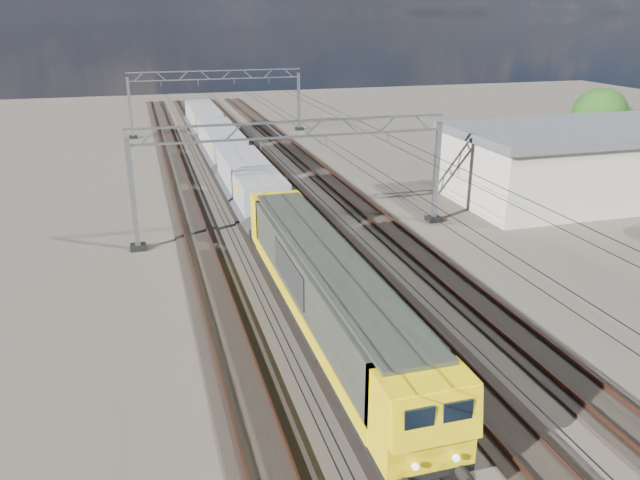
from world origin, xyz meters
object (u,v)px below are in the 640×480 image
object	(u,v)px
hopper_wagon_third	(203,120)
tree_far	(604,118)
industrial_shed	(579,163)
hopper_wagon_lead	(250,185)
catenary_gantry_far	(217,99)
hopper_wagon_mid	(221,145)
catenary_gantry_mid	(294,174)
locomotive	(326,290)

from	to	relation	value
hopper_wagon_third	tree_far	size ratio (longest dim) A/B	1.85
tree_far	industrial_shed	bearing A→B (deg)	-136.88
hopper_wagon_lead	industrial_shed	size ratio (longest dim) A/B	0.70
catenary_gantry_far	hopper_wagon_mid	distance (m)	17.70
catenary_gantry_mid	catenary_gantry_far	xyz separation A→B (m)	(0.00, 36.00, 0.00)
tree_far	catenary_gantry_mid	bearing A→B (deg)	-162.11
locomotive	industrial_shed	world-z (taller)	industrial_shed
catenary_gantry_mid	hopper_wagon_lead	size ratio (longest dim) A/B	1.53
industrial_shed	hopper_wagon_third	bearing A→B (deg)	128.03
industrial_shed	hopper_wagon_lead	bearing A→B (deg)	174.55
catenary_gantry_mid	hopper_wagon_lead	xyz separation A→B (m)	(-2.00, 4.29, -1.67)
hopper_wagon_mid	hopper_wagon_third	size ratio (longest dim) A/B	1.00
industrial_shed	hopper_wagon_mid	bearing A→B (deg)	145.51
hopper_wagon_mid	tree_far	world-z (taller)	tree_far
catenary_gantry_far	industrial_shed	bearing A→B (deg)	-57.09
catenary_gantry_far	hopper_wagon_third	distance (m)	4.21
hopper_wagon_lead	industrial_shed	bearing A→B (deg)	-5.45
catenary_gantry_far	industrial_shed	world-z (taller)	catenary_gantry_far
hopper_wagon_lead	tree_far	bearing A→B (deg)	9.66
hopper_wagon_mid	industrial_shed	xyz separation A→B (m)	(24.00, -16.49, 0.49)
catenary_gantry_mid	hopper_wagon_third	xyz separation A→B (m)	(-2.00, 32.69, -1.67)
hopper_wagon_mid	hopper_wagon_third	bearing A→B (deg)	90.00
locomotive	hopper_wagon_lead	bearing A→B (deg)	90.00
hopper_wagon_lead	hopper_wagon_mid	world-z (taller)	same
catenary_gantry_far	locomotive	bearing A→B (deg)	-92.32
hopper_wagon_mid	hopper_wagon_third	xyz separation A→B (m)	(0.00, 14.20, 0.00)
industrial_shed	tree_far	xyz separation A→B (m)	(8.32, 7.79, 1.76)
catenary_gantry_far	hopper_wagon_lead	size ratio (longest dim) A/B	1.53
locomotive	industrial_shed	xyz separation A→B (m)	(24.00, 15.41, 0.40)
catenary_gantry_mid	catenary_gantry_far	world-z (taller)	same
locomotive	tree_far	bearing A→B (deg)	35.67
hopper_wagon_third	tree_far	world-z (taller)	tree_far
hopper_wagon_third	locomotive	bearing A→B (deg)	-90.00
hopper_wagon_lead	hopper_wagon_mid	xyz separation A→B (m)	(0.00, 14.20, 0.00)
locomotive	industrial_shed	size ratio (longest dim) A/B	1.13
hopper_wagon_lead	tree_far	size ratio (longest dim) A/B	1.85
catenary_gantry_far	catenary_gantry_mid	bearing A→B (deg)	-90.00
tree_far	catenary_gantry_far	bearing A→B (deg)	139.15
hopper_wagon_third	hopper_wagon_mid	bearing A→B (deg)	-90.00
catenary_gantry_mid	tree_far	size ratio (longest dim) A/B	2.82
catenary_gantry_far	hopper_wagon_mid	world-z (taller)	catenary_gantry_far
hopper_wagon_lead	catenary_gantry_mid	bearing A→B (deg)	-65.00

